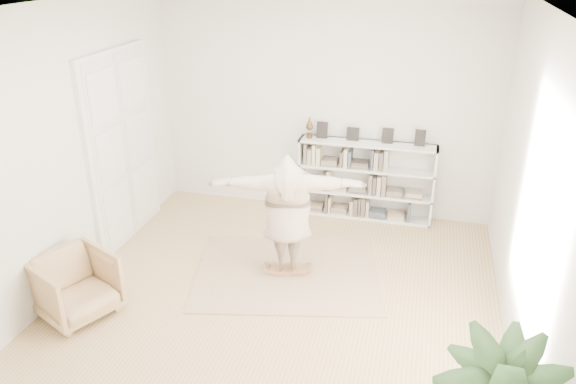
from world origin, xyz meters
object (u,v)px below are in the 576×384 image
object	(u,v)px
rocker_board	(287,269)
person	(287,211)
bookshelf	(365,181)
armchair	(75,286)

from	to	relation	value
rocker_board	person	world-z (taller)	person
bookshelf	armchair	size ratio (longest dim) A/B	2.53
armchair	bookshelf	bearing A→B (deg)	-14.49
rocker_board	person	size ratio (longest dim) A/B	0.25
rocker_board	person	distance (m)	0.89
person	armchair	bearing A→B (deg)	21.85
bookshelf	rocker_board	bearing A→B (deg)	-110.98
person	rocker_board	bearing A→B (deg)	-95.20
armchair	rocker_board	world-z (taller)	armchair
bookshelf	armchair	xyz separation A→B (m)	(-3.04, -3.59, -0.24)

